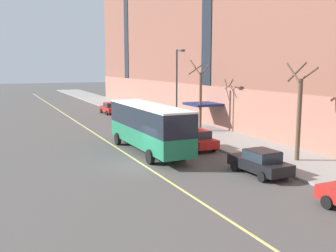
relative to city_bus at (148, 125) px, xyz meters
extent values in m
plane|color=#4C4947|center=(-1.74, -3.30, -2.11)|extent=(260.00, 260.00, 0.00)
cube|color=gray|center=(8.09, -0.30, -2.04)|extent=(5.73, 160.00, 0.15)
cube|color=#A56A58|center=(10.89, -3.30, 0.09)|extent=(0.14, 110.00, 4.40)
cube|color=navy|center=(9.36, 8.16, 0.49)|extent=(3.20, 3.40, 0.24)
cube|color=#1E232B|center=(10.91, 37.95, 12.06)|extent=(0.10, 2.00, 19.59)
cube|color=#1E704C|center=(0.00, -0.03, -0.84)|extent=(2.54, 11.07, 1.31)
cube|color=black|center=(0.00, -0.03, 0.62)|extent=(2.55, 11.07, 1.60)
cube|color=white|center=(0.00, -0.03, 1.47)|extent=(2.56, 11.07, 0.12)
cube|color=#19232D|center=(-0.05, 5.53, 0.46)|extent=(2.25, 0.10, 1.20)
cube|color=orange|center=(-0.05, 5.54, 1.23)|extent=(1.71, 0.08, 0.28)
cube|color=black|center=(-0.05, 5.55, -1.39)|extent=(2.39, 0.14, 0.24)
cube|color=white|center=(-0.90, 5.54, -1.14)|extent=(0.28, 0.06, 0.18)
cube|color=white|center=(0.81, 5.56, -1.14)|extent=(0.28, 0.06, 0.18)
cylinder|color=black|center=(-1.25, 3.83, -1.61)|extent=(0.31, 1.00, 1.00)
cylinder|color=black|center=(1.19, 3.85, -1.61)|extent=(0.31, 1.00, 1.00)
cylinder|color=black|center=(-1.19, -3.35, -1.61)|extent=(0.31, 1.00, 1.00)
cylinder|color=black|center=(1.25, -3.33, -1.61)|extent=(0.31, 1.00, 1.00)
cube|color=#B21E19|center=(4.13, 24.83, -1.47)|extent=(1.95, 4.40, 0.64)
cube|color=#232D38|center=(4.14, 24.61, -0.87)|extent=(1.67, 2.00, 0.56)
cube|color=#B21E19|center=(4.14, 24.61, -0.57)|extent=(1.63, 1.91, 0.04)
cylinder|color=black|center=(3.20, 26.15, -1.79)|extent=(0.24, 0.65, 0.64)
cylinder|color=black|center=(4.99, 26.20, -1.79)|extent=(0.24, 0.65, 0.64)
cylinder|color=black|center=(3.28, 23.46, -1.79)|extent=(0.24, 0.65, 0.64)
cylinder|color=black|center=(5.07, 23.51, -1.79)|extent=(0.24, 0.65, 0.64)
cube|color=#23603D|center=(4.03, 10.26, -1.47)|extent=(1.99, 4.54, 0.64)
cube|color=#232D38|center=(4.03, 10.03, -0.87)|extent=(1.68, 2.07, 0.56)
cube|color=#23603D|center=(4.03, 10.03, -0.57)|extent=(1.64, 1.98, 0.04)
cylinder|color=black|center=(3.08, 11.62, -1.79)|extent=(0.24, 0.65, 0.64)
cylinder|color=black|center=(4.88, 11.68, -1.79)|extent=(0.24, 0.65, 0.64)
cylinder|color=black|center=(3.17, 8.84, -1.79)|extent=(0.24, 0.65, 0.64)
cylinder|color=black|center=(4.97, 8.90, -1.79)|extent=(0.24, 0.65, 0.64)
cube|color=black|center=(3.90, -8.48, -1.47)|extent=(1.92, 4.29, 0.64)
cube|color=#232D38|center=(3.91, -8.69, -0.87)|extent=(1.63, 1.96, 0.56)
cube|color=black|center=(3.91, -8.69, -0.57)|extent=(1.59, 1.87, 0.04)
cylinder|color=black|center=(2.98, -7.20, -1.79)|extent=(0.24, 0.65, 0.64)
cylinder|color=black|center=(4.72, -7.14, -1.79)|extent=(0.24, 0.65, 0.64)
cylinder|color=black|center=(3.08, -9.82, -1.79)|extent=(0.24, 0.65, 0.64)
cylinder|color=black|center=(4.81, -9.76, -1.79)|extent=(0.24, 0.65, 0.64)
cube|color=#B21E19|center=(3.94, -0.27, -1.47)|extent=(1.84, 4.33, 0.64)
cube|color=#232D38|center=(3.95, -0.48, -0.87)|extent=(1.60, 1.96, 0.56)
cube|color=#B21E19|center=(3.95, -0.48, -0.57)|extent=(1.56, 1.87, 0.04)
cylinder|color=black|center=(3.05, 1.06, -1.79)|extent=(0.23, 0.64, 0.64)
cylinder|color=black|center=(4.81, 1.08, -1.79)|extent=(0.23, 0.64, 0.64)
cylinder|color=black|center=(3.08, -1.61, -1.79)|extent=(0.23, 0.64, 0.64)
cylinder|color=black|center=(4.84, -1.59, -1.79)|extent=(0.23, 0.64, 0.64)
cylinder|color=black|center=(3.19, -14.50, -1.79)|extent=(0.23, 0.64, 0.64)
cube|color=#B21E19|center=(4.15, 17.81, -1.47)|extent=(1.82, 4.73, 0.64)
cube|color=#232D38|center=(4.15, 17.58, -0.87)|extent=(1.59, 2.13, 0.56)
cube|color=#B21E19|center=(4.15, 17.58, -0.57)|extent=(1.56, 2.04, 0.04)
cylinder|color=black|center=(3.28, 19.28, -1.79)|extent=(0.22, 0.64, 0.64)
cylinder|color=black|center=(5.04, 19.28, -1.79)|extent=(0.22, 0.64, 0.64)
cylinder|color=black|center=(3.27, 16.35, -1.79)|extent=(0.22, 0.64, 0.64)
cylinder|color=black|center=(5.03, 16.35, -1.79)|extent=(0.22, 0.64, 0.64)
cylinder|color=brown|center=(8.19, -7.00, 0.81)|extent=(0.31, 0.31, 5.55)
cylinder|color=brown|center=(8.91, -6.92, 3.86)|extent=(0.31, 1.54, 1.04)
cylinder|color=brown|center=(8.37, -6.40, 4.03)|extent=(1.33, 0.53, 1.37)
cylinder|color=brown|center=(7.52, -6.97, 4.00)|extent=(0.21, 1.43, 1.31)
cylinder|color=brown|center=(8.19, 6.71, 0.92)|extent=(0.26, 0.26, 5.76)
cylinder|color=brown|center=(8.75, 6.80, 4.09)|extent=(0.31, 1.23, 1.08)
cylinder|color=brown|center=(8.03, 7.52, 4.06)|extent=(1.71, 0.44, 1.03)
cylinder|color=brown|center=(7.47, 6.55, 4.29)|extent=(0.44, 1.55, 1.47)
cylinder|color=#2D2D30|center=(5.83, 7.25, 2.01)|extent=(0.16, 0.16, 7.94)
cylinder|color=#2D2D30|center=(5.83, 6.70, 5.88)|extent=(0.10, 1.10, 0.10)
cube|color=#3D3D3F|center=(5.83, 6.15, 5.83)|extent=(0.36, 0.60, 0.20)
cylinder|color=red|center=(5.73, 16.13, -1.69)|extent=(0.24, 0.24, 0.55)
sphere|color=silver|center=(5.73, 16.13, -1.34)|extent=(0.20, 0.20, 0.20)
cylinder|color=silver|center=(5.57, 16.13, -1.63)|extent=(0.10, 0.09, 0.09)
cylinder|color=silver|center=(5.89, 16.13, -1.63)|extent=(0.10, 0.09, 0.09)
cube|color=#E0D66B|center=(-1.70, -0.30, -2.11)|extent=(0.16, 140.00, 0.01)
camera|label=1|loc=(-10.66, -27.32, 4.46)|focal=42.00mm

